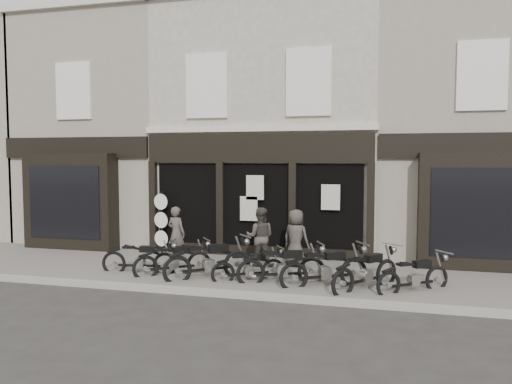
% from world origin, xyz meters
% --- Properties ---
extents(ground_plane, '(90.00, 90.00, 0.00)m').
position_xyz_m(ground_plane, '(0.00, 0.00, 0.00)').
color(ground_plane, '#2D2B28').
rests_on(ground_plane, ground).
extents(pavement, '(30.00, 4.20, 0.12)m').
position_xyz_m(pavement, '(0.00, 0.90, 0.06)').
color(pavement, '#69635D').
rests_on(pavement, ground_plane).
extents(kerb, '(30.00, 0.25, 0.13)m').
position_xyz_m(kerb, '(0.00, -1.25, 0.07)').
color(kerb, gray).
rests_on(kerb, ground_plane).
extents(central_building, '(7.30, 6.22, 8.34)m').
position_xyz_m(central_building, '(0.00, 5.95, 4.08)').
color(central_building, '#BFB5A4').
rests_on(central_building, ground).
extents(neighbour_left, '(5.60, 6.73, 8.34)m').
position_xyz_m(neighbour_left, '(-6.35, 5.90, 4.04)').
color(neighbour_left, gray).
rests_on(neighbour_left, ground).
extents(neighbour_right, '(5.60, 6.73, 8.34)m').
position_xyz_m(neighbour_right, '(6.35, 5.90, 4.04)').
color(neighbour_right, gray).
rests_on(neighbour_right, ground).
extents(motorcycle_0, '(2.08, 0.58, 1.00)m').
position_xyz_m(motorcycle_0, '(-2.44, 0.04, 0.40)').
color(motorcycle_0, black).
rests_on(motorcycle_0, ground).
extents(motorcycle_1, '(1.78, 1.47, 1.00)m').
position_xyz_m(motorcycle_1, '(-1.49, 0.05, 0.40)').
color(motorcycle_1, black).
rests_on(motorcycle_1, ground).
extents(motorcycle_2, '(1.96, 1.74, 1.13)m').
position_xyz_m(motorcycle_2, '(-0.47, -0.06, 0.45)').
color(motorcycle_2, black).
rests_on(motorcycle_2, ground).
extents(motorcycle_3, '(1.72, 1.17, 0.91)m').
position_xyz_m(motorcycle_3, '(0.58, -0.01, 0.36)').
color(motorcycle_3, black).
rests_on(motorcycle_3, ground).
extents(motorcycle_4, '(2.10, 1.16, 1.07)m').
position_xyz_m(motorcycle_4, '(1.44, -0.04, 0.42)').
color(motorcycle_4, black).
rests_on(motorcycle_4, ground).
extents(motorcycle_5, '(2.05, 1.45, 1.10)m').
position_xyz_m(motorcycle_5, '(2.49, -0.07, 0.44)').
color(motorcycle_5, black).
rests_on(motorcycle_5, ground).
extents(motorcycle_6, '(1.60, 1.91, 1.08)m').
position_xyz_m(motorcycle_6, '(3.46, -0.12, 0.43)').
color(motorcycle_6, black).
rests_on(motorcycle_6, ground).
extents(motorcycle_7, '(1.73, 1.43, 0.97)m').
position_xyz_m(motorcycle_7, '(4.53, -0.09, 0.39)').
color(motorcycle_7, black).
rests_on(motorcycle_7, ground).
extents(man_left, '(0.66, 0.52, 1.60)m').
position_xyz_m(man_left, '(-2.12, 1.67, 0.92)').
color(man_left, '#49433C').
rests_on(man_left, pavement).
extents(man_centre, '(0.88, 0.73, 1.66)m').
position_xyz_m(man_centre, '(0.48, 1.53, 0.95)').
color(man_centre, '#413B34').
rests_on(man_centre, pavement).
extents(man_right, '(0.91, 0.75, 1.61)m').
position_xyz_m(man_right, '(1.46, 1.73, 0.92)').
color(man_right, '#3F3A34').
rests_on(man_right, pavement).
extents(advert_sign_post, '(0.51, 0.33, 2.08)m').
position_xyz_m(advert_sign_post, '(-3.04, 2.62, 1.01)').
color(advert_sign_post, black).
rests_on(advert_sign_post, ground).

